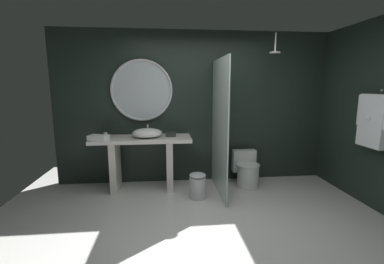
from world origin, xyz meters
TOP-DOWN VIEW (x-y plane):
  - ground_plane at (0.00, 0.00)m, footprint 5.76×5.76m
  - back_wall_panel at (0.00, 1.90)m, footprint 4.80×0.10m
  - side_wall_right at (2.35, 0.76)m, footprint 0.10×2.47m
  - vanity_counter at (-0.93, 1.54)m, footprint 1.58×0.59m
  - vessel_sink at (-0.84, 1.50)m, footprint 0.48×0.39m
  - tumbler_cup at (-1.50, 1.58)m, footprint 0.06×0.06m
  - tissue_box at (-0.46, 1.56)m, footprint 0.17×0.11m
  - round_wall_mirror at (-0.93, 1.81)m, footprint 1.03×0.04m
  - shower_glass_panel at (0.29, 1.27)m, footprint 0.02×1.16m
  - rain_shower_head at (1.19, 1.44)m, footprint 0.17×0.17m
  - hanging_bathrobe at (2.21, 0.51)m, footprint 0.20×0.57m
  - toilet at (0.82, 1.50)m, footprint 0.40×0.53m
  - waste_bin at (-0.08, 1.06)m, footprint 0.25×0.25m
  - folded_hand_towel at (-1.56, 1.34)m, footprint 0.32×0.25m

SIDE VIEW (x-z plane):
  - ground_plane at x=0.00m, z-range 0.00..0.00m
  - waste_bin at x=-0.08m, z-range 0.00..0.40m
  - toilet at x=0.82m, z-range -0.03..0.55m
  - vanity_counter at x=-0.93m, z-range 0.14..1.00m
  - tissue_box at x=-0.46m, z-range 0.86..0.93m
  - folded_hand_towel at x=-1.56m, z-range 0.86..0.95m
  - tumbler_cup at x=-1.50m, z-range 0.86..0.95m
  - vessel_sink at x=-0.84m, z-range 0.84..1.03m
  - shower_glass_panel at x=0.29m, z-range 0.00..2.09m
  - hanging_bathrobe at x=2.21m, z-range 0.86..1.64m
  - back_wall_panel at x=0.00m, z-range 0.00..2.60m
  - side_wall_right at x=2.35m, z-range 0.00..2.60m
  - round_wall_mirror at x=-0.93m, z-range 1.09..2.12m
  - rain_shower_head at x=1.19m, z-range 2.08..2.39m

